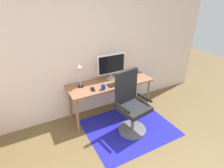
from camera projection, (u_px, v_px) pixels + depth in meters
wall_back at (76, 51)px, 3.24m from camera, size 6.00×0.10×2.60m
area_rug at (129, 127)px, 3.35m from camera, size 1.54×1.27×0.01m
desk at (110, 86)px, 3.48m from camera, size 1.64×0.57×0.70m
monitor at (111, 65)px, 3.47m from camera, size 0.57×0.18×0.50m
keyboard at (119, 84)px, 3.38m from camera, size 0.43×0.13×0.02m
computer_mouse at (133, 79)px, 3.55m from camera, size 0.06×0.10×0.03m
coffee_cup at (103, 87)px, 3.18m from camera, size 0.07×0.07×0.09m
cell_phone at (93, 89)px, 3.19m from camera, size 0.10×0.15×0.01m
desk_lamp at (79, 71)px, 3.16m from camera, size 0.11×0.11×0.43m
office_chair at (131, 107)px, 3.10m from camera, size 0.60×0.54×1.11m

